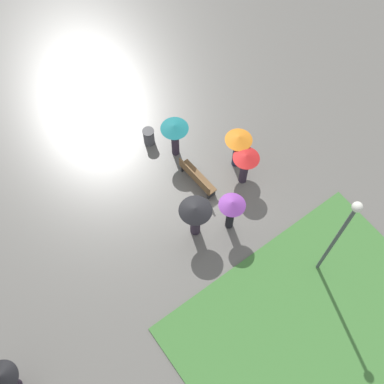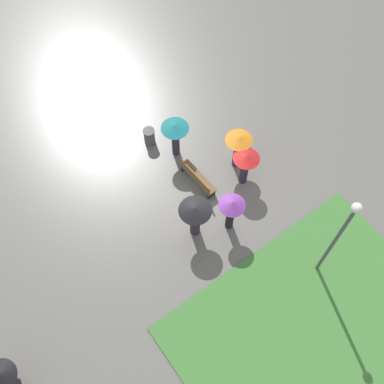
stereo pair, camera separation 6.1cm
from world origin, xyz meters
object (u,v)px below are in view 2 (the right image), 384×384
Objects in this scene: trash_bin at (149,136)px; crowd_person_orange at (238,144)px; crowd_person_purple at (231,209)px; lamp_post at (340,233)px; park_bench at (197,177)px; lone_walker_near_lawn at (2,378)px; crowd_person_teal at (175,133)px; crowd_person_black at (195,215)px; crowd_person_red at (246,163)px.

trash_bin is 0.42× the size of crowd_person_orange.
crowd_person_purple reaches higher than crowd_person_orange.
crowd_person_orange is (5.29, -0.39, -1.79)m from lamp_post.
lone_walker_near_lawn is at bearing 102.57° from park_bench.
crowd_person_black is at bearing 6.88° from crowd_person_teal.
trash_bin is 0.41× the size of crowd_person_purple.
trash_bin is at bearing -5.82° from crowd_person_black.
crowd_person_purple is (-1.25, 1.67, 0.11)m from crowd_person_red.
lamp_post is 11.21m from lone_walker_near_lawn.
lamp_post is 5.05m from crowd_person_black.
crowd_person_teal is (1.88, 1.66, -0.01)m from crowd_person_orange.
crowd_person_orange is (1.46, -3.12, 0.06)m from crowd_person_black.
crowd_person_orange is at bearing 128.81° from crowd_person_red.
lone_walker_near_lawn is (2.85, 10.68, -1.87)m from lamp_post.
lamp_post is at bearing -139.17° from crowd_person_black.
park_bench is at bearing -24.98° from crowd_person_purple.
lamp_post is 8.91m from trash_bin.
lamp_post is 2.63× the size of crowd_person_purple.
crowd_person_purple reaches higher than trash_bin.
lamp_post is 2.84× the size of lone_walker_near_lawn.
crowd_person_teal is at bearing -26.76° from crowd_person_purple.
crowd_person_orange is 1.07× the size of lone_walker_near_lawn.
lamp_post reaches higher than crowd_person_purple.
crowd_person_black reaches higher than lone_walker_near_lawn.
lamp_post reaches higher than crowd_person_black.
lamp_post reaches higher than park_bench.
trash_bin is 0.43× the size of crowd_person_red.
crowd_person_black is at bearing 35.52° from lamp_post.
crowd_person_black is at bearing -127.85° from crowd_person_orange.
crowd_person_teal reaches higher than crowd_person_red.
crowd_person_orange is (2.03, -1.94, -0.00)m from crowd_person_purple.
crowd_person_orange is (-0.18, -1.85, 0.93)m from park_bench.
lamp_post is at bearing -167.30° from trash_bin.
crowd_person_black is at bearing 168.87° from trash_bin.
crowd_person_orange reaches higher than crowd_person_teal.
crowd_person_teal is at bearing 10.05° from lamp_post.
lone_walker_near_lawn is (-2.44, 11.08, -0.08)m from crowd_person_orange.
crowd_person_purple is at bearing 26.48° from crowd_person_teal.
crowd_person_teal is (1.70, -0.19, 0.92)m from park_bench.
lone_walker_near_lawn reaches higher than trash_bin.
crowd_person_black is at bearing 138.95° from park_bench.
crowd_person_black is 1.08× the size of lone_walker_near_lawn.
lamp_post is 5.60m from crowd_person_orange.
crowd_person_teal is at bearing -18.30° from crowd_person_black.
crowd_person_purple is 1.02× the size of crowd_person_teal.
crowd_person_orange is 1.01× the size of crowd_person_teal.
crowd_person_black is at bearing 41.45° from crowd_person_purple.
park_bench reaches higher than trash_bin.
crowd_person_red is (4.50, -0.13, -1.90)m from lamp_post.
crowd_person_teal is 1.06× the size of lone_walker_near_lawn.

